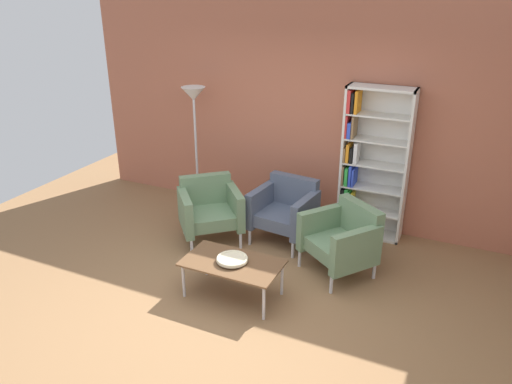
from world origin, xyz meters
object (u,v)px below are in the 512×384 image
at_px(armchair_by_bookshelf, 285,209).
at_px(armchair_near_window, 343,238).
at_px(coffee_table_low, 233,265).
at_px(bookshelf_tall, 369,164).
at_px(armchair_corner_red, 210,208).
at_px(decorative_bowl, 232,259).
at_px(floor_lamp_torchiere, 194,109).

height_order(armchair_by_bookshelf, armchair_near_window, same).
bearing_deg(armchair_by_bookshelf, coffee_table_low, -84.52).
relative_size(bookshelf_tall, armchair_near_window, 2.01).
bearing_deg(armchair_near_window, armchair_corner_red, -145.38).
relative_size(bookshelf_tall, decorative_bowl, 5.94).
height_order(coffee_table_low, decorative_bowl, decorative_bowl).
height_order(armchair_corner_red, armchair_near_window, same).
xyz_separation_m(decorative_bowl, armchair_corner_red, (-0.84, 0.99, -0.02)).
distance_m(armchair_corner_red, floor_lamp_torchiere, 1.40).
bearing_deg(armchair_corner_red, armchair_near_window, -43.39).
distance_m(coffee_table_low, armchair_corner_red, 1.30).
relative_size(armchair_by_bookshelf, armchair_near_window, 0.83).
xyz_separation_m(armchair_by_bookshelf, floor_lamp_torchiere, (-1.47, 0.35, 1.03)).
height_order(coffee_table_low, floor_lamp_torchiere, floor_lamp_torchiere).
bearing_deg(armchair_by_bookshelf, decorative_bowl, -84.52).
height_order(decorative_bowl, armchair_corner_red, armchair_corner_red).
distance_m(bookshelf_tall, armchair_corner_red, 2.04).
distance_m(bookshelf_tall, armchair_near_window, 1.16).
relative_size(bookshelf_tall, coffee_table_low, 1.90).
relative_size(decorative_bowl, floor_lamp_torchiere, 0.18).
height_order(coffee_table_low, armchair_corner_red, armchair_corner_red).
height_order(decorative_bowl, armchair_near_window, armchair_near_window).
bearing_deg(armchair_by_bookshelf, floor_lamp_torchiere, 173.23).
distance_m(bookshelf_tall, coffee_table_low, 2.23).
bearing_deg(floor_lamp_torchiere, decorative_bowl, -49.89).
bearing_deg(armchair_by_bookshelf, bookshelf_tall, 42.38).
bearing_deg(coffee_table_low, decorative_bowl, 90.22).
bearing_deg(armchair_corner_red, coffee_table_low, -91.38).
xyz_separation_m(coffee_table_low, floor_lamp_torchiere, (-1.44, 1.72, 1.08)).
bearing_deg(bookshelf_tall, armchair_by_bookshelf, -144.24).
relative_size(coffee_table_low, decorative_bowl, 3.12).
height_order(bookshelf_tall, coffee_table_low, bookshelf_tall).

